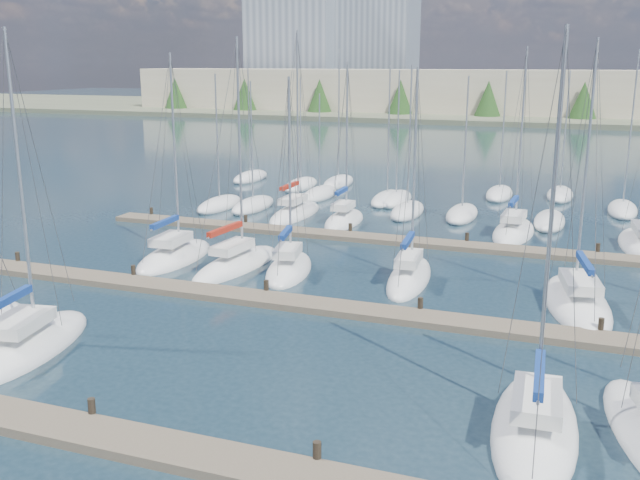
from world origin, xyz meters
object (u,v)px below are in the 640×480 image
(sailboat_j, at_px, (289,269))
(sailboat_h, at_px, (175,256))
(sailboat_p, at_px, (513,231))
(sailboat_l, at_px, (577,302))
(sailboat_o, at_px, (344,220))
(sailboat_e, at_px, (535,427))
(sailboat_i, at_px, (236,264))
(sailboat_n, at_px, (295,213))
(sailboat_c, at_px, (27,345))
(sailboat_k, at_px, (409,277))

(sailboat_j, height_order, sailboat_h, sailboat_h)
(sailboat_p, height_order, sailboat_l, sailboat_l)
(sailboat_j, relative_size, sailboat_o, 0.94)
(sailboat_e, bearing_deg, sailboat_p, 94.39)
(sailboat_i, height_order, sailboat_n, sailboat_n)
(sailboat_c, height_order, sailboat_l, sailboat_c)
(sailboat_n, bearing_deg, sailboat_e, -54.29)
(sailboat_p, bearing_deg, sailboat_j, -126.09)
(sailboat_h, height_order, sailboat_i, sailboat_i)
(sailboat_j, height_order, sailboat_k, sailboat_k)
(sailboat_k, bearing_deg, sailboat_c, -134.89)
(sailboat_n, bearing_deg, sailboat_p, -0.77)
(sailboat_l, bearing_deg, sailboat_j, 168.59)
(sailboat_j, height_order, sailboat_l, sailboat_l)
(sailboat_c, xyz_separation_m, sailboat_p, (17.05, 28.12, 0.01))
(sailboat_e, bearing_deg, sailboat_l, 83.07)
(sailboat_c, relative_size, sailboat_e, 1.02)
(sailboat_c, distance_m, sailboat_i, 14.23)
(sailboat_l, bearing_deg, sailboat_k, 161.99)
(sailboat_j, bearing_deg, sailboat_l, -13.40)
(sailboat_i, xyz_separation_m, sailboat_e, (17.70, -13.77, -0.01))
(sailboat_l, bearing_deg, sailboat_o, 130.53)
(sailboat_c, xyz_separation_m, sailboat_e, (20.38, 0.20, 0.00))
(sailboat_k, bearing_deg, sailboat_o, 117.84)
(sailboat_k, relative_size, sailboat_e, 0.90)
(sailboat_n, bearing_deg, sailboat_c, -90.34)
(sailboat_o, height_order, sailboat_e, sailboat_e)
(sailboat_h, relative_size, sailboat_n, 0.88)
(sailboat_i, distance_m, sailboat_n, 14.71)
(sailboat_k, relative_size, sailboat_l, 0.90)
(sailboat_c, bearing_deg, sailboat_j, 56.84)
(sailboat_p, distance_m, sailboat_l, 15.04)
(sailboat_i, xyz_separation_m, sailboat_n, (-2.24, 14.53, 0.00))
(sailboat_c, relative_size, sailboat_i, 1.00)
(sailboat_k, relative_size, sailboat_n, 0.83)
(sailboat_i, relative_size, sailboat_p, 1.03)
(sailboat_j, bearing_deg, sailboat_k, -4.92)
(sailboat_p, distance_m, sailboat_e, 28.12)
(sailboat_c, bearing_deg, sailboat_k, 39.19)
(sailboat_j, xyz_separation_m, sailboat_o, (-1.11, 13.34, 0.01))
(sailboat_c, height_order, sailboat_e, sailboat_c)
(sailboat_c, relative_size, sailboat_p, 1.02)
(sailboat_h, xyz_separation_m, sailboat_p, (18.70, 13.84, 0.01))
(sailboat_n, xyz_separation_m, sailboat_l, (21.01, -14.77, -0.02))
(sailboat_i, height_order, sailboat_e, sailboat_i)
(sailboat_j, bearing_deg, sailboat_e, -55.88)
(sailboat_j, bearing_deg, sailboat_n, 99.00)
(sailboat_h, relative_size, sailboat_o, 1.04)
(sailboat_n, distance_m, sailboat_o, 4.49)
(sailboat_k, bearing_deg, sailboat_h, 178.26)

